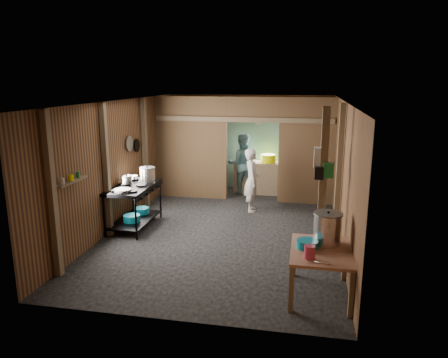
% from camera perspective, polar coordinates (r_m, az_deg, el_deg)
% --- Properties ---
extents(floor, '(4.50, 7.00, 0.00)m').
position_cam_1_polar(floor, '(8.83, 0.25, -6.67)').
color(floor, black).
rests_on(floor, ground).
extents(ceiling, '(4.50, 7.00, 0.00)m').
position_cam_1_polar(ceiling, '(8.31, 0.27, 10.43)').
color(ceiling, '#3B3A37').
rests_on(ceiling, ground).
extents(wall_back, '(4.50, 0.00, 2.60)m').
position_cam_1_polar(wall_back, '(11.88, 3.43, 4.97)').
color(wall_back, brown).
rests_on(wall_back, ground).
extents(wall_front, '(4.50, 0.00, 2.60)m').
position_cam_1_polar(wall_front, '(5.20, -7.03, -6.08)').
color(wall_front, brown).
rests_on(wall_front, ground).
extents(wall_left, '(0.00, 7.00, 2.60)m').
position_cam_1_polar(wall_left, '(9.16, -13.71, 2.12)').
color(wall_left, brown).
rests_on(wall_left, ground).
extents(wall_right, '(0.00, 7.00, 2.60)m').
position_cam_1_polar(wall_right, '(8.36, 15.59, 0.96)').
color(wall_right, brown).
rests_on(wall_right, ground).
extents(partition_left, '(1.85, 0.10, 2.60)m').
position_cam_1_polar(partition_left, '(10.88, -4.44, 4.19)').
color(partition_left, brown).
rests_on(partition_left, floor).
extents(partition_right, '(1.35, 0.10, 2.60)m').
position_cam_1_polar(partition_right, '(10.50, 11.04, 3.64)').
color(partition_right, brown).
rests_on(partition_right, floor).
extents(partition_header, '(1.30, 0.10, 0.60)m').
position_cam_1_polar(partition_header, '(10.46, 3.92, 9.35)').
color(partition_header, brown).
rests_on(partition_header, wall_back).
extents(turquoise_panel, '(4.40, 0.06, 2.50)m').
position_cam_1_polar(turquoise_panel, '(11.83, 3.39, 4.69)').
color(turquoise_panel, '#70ACAD').
rests_on(turquoise_panel, wall_back).
extents(back_counter, '(1.20, 0.50, 0.85)m').
position_cam_1_polar(back_counter, '(11.47, 4.49, 0.21)').
color(back_counter, '#7C664B').
rests_on(back_counter, floor).
extents(wall_clock, '(0.20, 0.03, 0.20)m').
position_cam_1_polar(wall_clock, '(11.68, 4.63, 7.78)').
color(wall_clock, beige).
rests_on(wall_clock, wall_back).
extents(post_left_a, '(0.10, 0.12, 2.60)m').
position_cam_1_polar(post_left_a, '(6.91, -22.12, -2.08)').
color(post_left_a, '#7C664B').
rests_on(post_left_a, floor).
extents(post_left_b, '(0.10, 0.12, 2.60)m').
position_cam_1_polar(post_left_b, '(8.42, -15.53, 1.06)').
color(post_left_b, '#7C664B').
rests_on(post_left_b, floor).
extents(post_left_c, '(0.10, 0.12, 2.60)m').
position_cam_1_polar(post_left_c, '(10.22, -10.57, 3.40)').
color(post_left_c, '#7C664B').
rests_on(post_left_c, floor).
extents(post_right, '(0.10, 0.12, 2.60)m').
position_cam_1_polar(post_right, '(8.16, 15.20, 0.69)').
color(post_right, '#7C664B').
rests_on(post_right, floor).
extents(post_free, '(0.12, 0.12, 2.60)m').
position_cam_1_polar(post_free, '(7.07, 13.12, -1.10)').
color(post_free, '#7C664B').
rests_on(post_free, floor).
extents(cross_beam, '(4.40, 0.12, 0.12)m').
position_cam_1_polar(cross_beam, '(10.47, 2.49, 7.99)').
color(cross_beam, '#7C664B').
rests_on(cross_beam, wall_left).
extents(pan_lid_big, '(0.03, 0.34, 0.34)m').
position_cam_1_polar(pan_lid_big, '(9.45, -12.60, 4.66)').
color(pan_lid_big, slate).
rests_on(pan_lid_big, wall_left).
extents(pan_lid_small, '(0.03, 0.30, 0.30)m').
position_cam_1_polar(pan_lid_small, '(9.82, -11.65, 4.44)').
color(pan_lid_small, black).
rests_on(pan_lid_small, wall_left).
extents(wall_shelf, '(0.14, 0.80, 0.03)m').
position_cam_1_polar(wall_shelf, '(7.28, -19.87, -0.33)').
color(wall_shelf, '#7C664B').
rests_on(wall_shelf, wall_left).
extents(jar_white, '(0.07, 0.07, 0.10)m').
position_cam_1_polar(jar_white, '(7.06, -20.94, -0.29)').
color(jar_white, beige).
rests_on(jar_white, wall_shelf).
extents(jar_yellow, '(0.08, 0.08, 0.10)m').
position_cam_1_polar(jar_yellow, '(7.27, -19.91, 0.17)').
color(jar_yellow, '#EBF900').
rests_on(jar_yellow, wall_shelf).
extents(jar_green, '(0.06, 0.06, 0.10)m').
position_cam_1_polar(jar_green, '(7.45, -19.06, 0.54)').
color(jar_green, '#1B7634').
rests_on(jar_green, wall_shelf).
extents(bag_white, '(0.22, 0.15, 0.32)m').
position_cam_1_polar(bag_white, '(7.05, 12.90, 2.86)').
color(bag_white, beige).
rests_on(bag_white, post_free).
extents(bag_green, '(0.16, 0.12, 0.24)m').
position_cam_1_polar(bag_green, '(6.95, 13.84, 1.15)').
color(bag_green, '#1B7634').
rests_on(bag_green, post_free).
extents(bag_black, '(0.14, 0.10, 0.20)m').
position_cam_1_polar(bag_black, '(6.94, 12.67, 0.77)').
color(bag_black, black).
rests_on(bag_black, post_free).
extents(gas_range, '(0.78, 1.51, 0.89)m').
position_cam_1_polar(gas_range, '(8.97, -12.00, -3.65)').
color(gas_range, black).
rests_on(gas_range, floor).
extents(prep_table, '(0.85, 1.16, 0.69)m').
position_cam_1_polar(prep_table, '(6.30, 12.79, -12.14)').
color(prep_table, '#A87D5B').
rests_on(prep_table, floor).
extents(stove_pot_large, '(0.43, 0.43, 0.33)m').
position_cam_1_polar(stove_pot_large, '(9.10, -10.24, 0.54)').
color(stove_pot_large, silver).
rests_on(stove_pot_large, gas_range).
extents(stove_pot_med, '(0.27, 0.27, 0.21)m').
position_cam_1_polar(stove_pot_med, '(8.97, -12.95, -0.19)').
color(stove_pot_med, silver).
rests_on(stove_pot_med, gas_range).
extents(stove_saucepan, '(0.21, 0.21, 0.10)m').
position_cam_1_polar(stove_saucepan, '(9.31, -12.02, 0.15)').
color(stove_saucepan, silver).
rests_on(stove_saucepan, gas_range).
extents(frying_pan, '(0.47, 0.62, 0.08)m').
position_cam_1_polar(frying_pan, '(8.41, -13.44, -1.50)').
color(frying_pan, slate).
rests_on(frying_pan, gas_range).
extents(blue_tub_front, '(0.34, 0.34, 0.14)m').
position_cam_1_polar(blue_tub_front, '(8.90, -12.31, -5.18)').
color(blue_tub_front, '#0C7E95').
rests_on(blue_tub_front, gas_range).
extents(blue_tub_back, '(0.32, 0.32, 0.13)m').
position_cam_1_polar(blue_tub_back, '(9.38, -11.00, -4.18)').
color(blue_tub_back, '#0C7E95').
rests_on(blue_tub_back, gas_range).
extents(stock_pot, '(0.54, 0.54, 0.49)m').
position_cam_1_polar(stock_pot, '(6.31, 13.75, -6.57)').
color(stock_pot, silver).
rests_on(stock_pot, prep_table).
extents(wash_basin, '(0.33, 0.33, 0.12)m').
position_cam_1_polar(wash_basin, '(6.16, 11.15, -8.58)').
color(wash_basin, '#0C7E95').
rests_on(wash_basin, prep_table).
extents(pink_bucket, '(0.16, 0.16, 0.18)m').
position_cam_1_polar(pink_bucket, '(5.82, 11.44, -9.60)').
color(pink_bucket, '#BE3755').
rests_on(pink_bucket, prep_table).
extents(knife, '(0.30, 0.07, 0.01)m').
position_cam_1_polar(knife, '(5.74, 12.63, -10.89)').
color(knife, silver).
rests_on(knife, prep_table).
extents(yellow_tub, '(0.38, 0.38, 0.21)m').
position_cam_1_polar(yellow_tub, '(11.34, 5.99, 2.76)').
color(yellow_tub, '#EBF900').
rests_on(yellow_tub, back_counter).
extents(red_cup, '(0.11, 0.11, 0.13)m').
position_cam_1_polar(red_cup, '(11.42, 2.55, 2.70)').
color(red_cup, '#B2274C').
rests_on(red_cup, back_counter).
extents(cook, '(0.44, 0.59, 1.48)m').
position_cam_1_polar(cook, '(9.82, 3.77, -0.14)').
color(cook, silver).
rests_on(cook, floor).
extents(worker_back, '(0.90, 0.77, 1.62)m').
position_cam_1_polar(worker_back, '(11.33, 2.41, 2.06)').
color(worker_back, slate).
rests_on(worker_back, floor).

